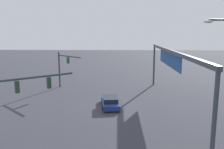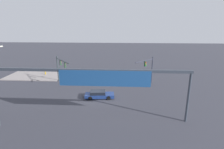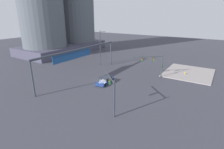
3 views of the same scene
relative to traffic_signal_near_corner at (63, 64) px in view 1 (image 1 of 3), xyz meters
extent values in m
plane|color=#3A3B44|center=(9.38, 7.73, -3.70)|extent=(175.36, 175.36, 0.00)
cylinder|color=#323544|center=(-0.82, -0.87, -0.95)|extent=(0.23, 0.23, 5.50)
cylinder|color=#323544|center=(1.02, 1.08, 1.33)|extent=(3.81, 4.03, 0.17)
cube|color=#244F2A|center=(0.85, 0.90, 0.72)|extent=(0.41, 0.41, 0.95)
cylinder|color=red|center=(0.73, 1.01, 1.01)|extent=(0.18, 0.19, 0.20)
cylinder|color=orange|center=(0.73, 1.01, 0.71)|extent=(0.18, 0.19, 0.20)
cylinder|color=green|center=(0.73, 1.01, 0.41)|extent=(0.18, 0.19, 0.20)
cylinder|color=#333E41|center=(16.67, 1.49, 1.21)|extent=(4.31, 5.46, 0.18)
cube|color=#28422E|center=(17.52, 0.40, 0.60)|extent=(0.40, 0.41, 0.95)
cylinder|color=red|center=(17.39, 0.30, 0.90)|extent=(0.17, 0.19, 0.20)
cylinder|color=orange|center=(17.39, 0.30, 0.60)|extent=(0.17, 0.19, 0.20)
cylinder|color=green|center=(17.39, 0.30, 0.30)|extent=(0.17, 0.19, 0.20)
cube|color=#28422E|center=(15.92, 2.45, 0.60)|extent=(0.40, 0.41, 0.95)
cylinder|color=red|center=(15.80, 2.35, 0.90)|extent=(0.17, 0.19, 0.20)
cylinder|color=orange|center=(15.80, 2.35, 0.60)|extent=(0.17, 0.19, 0.20)
cylinder|color=green|center=(15.80, 2.35, 0.30)|extent=(0.17, 0.19, 0.20)
ellipsoid|color=silver|center=(19.65, 14.06, 5.50)|extent=(0.33, 0.61, 0.20)
cylinder|color=#363E49|center=(-2.80, 14.13, -0.57)|extent=(0.28, 0.28, 6.25)
cylinder|color=#363E49|center=(21.55, 14.13, -0.57)|extent=(0.28, 0.28, 6.25)
cube|color=#363E49|center=(9.38, 14.13, 2.73)|extent=(24.75, 0.35, 0.35)
cube|color=navy|center=(7.31, 14.34, 1.81)|extent=(11.00, 0.08, 1.94)
cube|color=navy|center=(8.87, 7.38, -3.26)|extent=(4.90, 2.31, 0.55)
cube|color=black|center=(9.16, 7.41, -2.74)|extent=(2.62, 1.86, 0.50)
cylinder|color=black|center=(7.50, 6.38, -3.38)|extent=(0.66, 0.28, 0.64)
cylinder|color=black|center=(7.32, 8.09, -3.38)|extent=(0.66, 0.28, 0.64)
cylinder|color=black|center=(10.42, 6.68, -3.38)|extent=(0.66, 0.28, 0.64)
cylinder|color=black|center=(10.25, 8.39, -3.38)|extent=(0.66, 0.28, 0.64)
camera|label=1|loc=(35.25, 8.27, 4.83)|focal=37.80mm
camera|label=2|loc=(5.23, 34.67, 8.12)|focal=28.79mm
camera|label=3|loc=(-18.98, -12.08, 9.90)|focal=28.22mm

